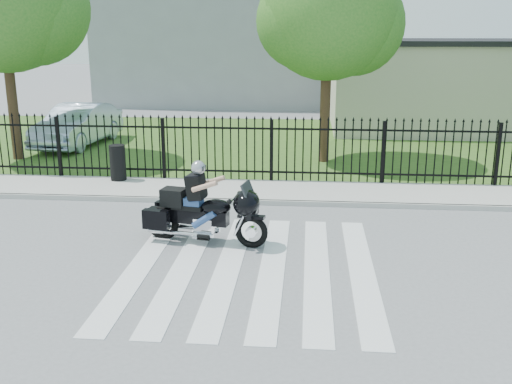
{
  "coord_description": "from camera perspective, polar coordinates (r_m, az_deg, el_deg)",
  "views": [
    {
      "loc": [
        0.99,
        -10.0,
        4.21
      ],
      "look_at": [
        -0.03,
        1.55,
        1.0
      ],
      "focal_mm": 42.0,
      "sensor_mm": 36.0,
      "label": 1
    }
  ],
  "objects": [
    {
      "name": "building_low",
      "position": [
        26.8,
        18.24,
        9.45
      ],
      "size": [
        10.0,
        6.0,
        3.5
      ],
      "primitive_type": "cube",
      "color": "beige",
      "rests_on": "ground"
    },
    {
      "name": "iron_fence",
      "position": [
        16.37,
        1.48,
        3.81
      ],
      "size": [
        26.0,
        0.04,
        1.8
      ],
      "color": "black",
      "rests_on": "ground"
    },
    {
      "name": "building_low_roof",
      "position": [
        26.7,
        18.58,
        13.39
      ],
      "size": [
        10.2,
        6.2,
        0.2
      ],
      "primitive_type": "cube",
      "color": "black",
      "rests_on": "building_low"
    },
    {
      "name": "litter_bin",
      "position": [
        16.88,
        -13.03,
        2.75
      ],
      "size": [
        0.55,
        0.55,
        0.97
      ],
      "primitive_type": "cylinder",
      "rotation": [
        0.0,
        0.0,
        0.32
      ],
      "color": "black",
      "rests_on": "sidewalk"
    },
    {
      "name": "parked_car",
      "position": [
        22.78,
        -16.62,
        6.13
      ],
      "size": [
        2.04,
        4.66,
        1.49
      ],
      "primitive_type": "imported",
      "rotation": [
        0.0,
        0.0,
        -0.11
      ],
      "color": "silver",
      "rests_on": "grass_strip"
    },
    {
      "name": "curb",
      "position": [
        14.64,
        0.97,
        -1.0
      ],
      "size": [
        40.0,
        0.12,
        0.12
      ],
      "primitive_type": "cube",
      "color": "#ADAAA3",
      "rests_on": "ground"
    },
    {
      "name": "grass_strip",
      "position": [
        22.42,
        2.44,
        4.66
      ],
      "size": [
        40.0,
        12.0,
        0.02
      ],
      "primitive_type": "cube",
      "color": "#2E511B",
      "rests_on": "ground"
    },
    {
      "name": "crosswalk",
      "position": [
        10.9,
        -0.56,
        -7.22
      ],
      "size": [
        5.0,
        5.5,
        0.01
      ],
      "primitive_type": null,
      "color": "silver",
      "rests_on": "ground"
    },
    {
      "name": "ground",
      "position": [
        10.9,
        -0.56,
        -7.25
      ],
      "size": [
        120.0,
        120.0,
        0.0
      ],
      "primitive_type": "plane",
      "color": "slate",
      "rests_on": "ground"
    },
    {
      "name": "tree_mid",
      "position": [
        19.02,
        6.88,
        16.74
      ],
      "size": [
        4.2,
        4.2,
        6.78
      ],
      "color": "#382316",
      "rests_on": "ground"
    },
    {
      "name": "sidewalk",
      "position": [
        15.6,
        1.23,
        0.04
      ],
      "size": [
        40.0,
        2.0,
        0.12
      ],
      "primitive_type": "cube",
      "color": "#ADAAA3",
      "rests_on": "ground"
    },
    {
      "name": "motorcycle_rider",
      "position": [
        11.99,
        -5.18,
        -1.6
      ],
      "size": [
        2.58,
        1.18,
        1.72
      ],
      "rotation": [
        0.0,
        0.0,
        -0.2
      ],
      "color": "black",
      "rests_on": "ground"
    }
  ]
}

